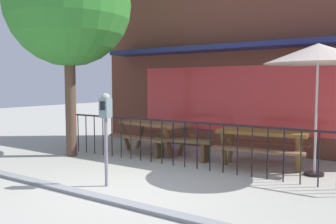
{
  "coord_description": "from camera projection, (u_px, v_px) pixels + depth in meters",
  "views": [
    {
      "loc": [
        3.66,
        -4.24,
        1.74
      ],
      "look_at": [
        -0.68,
        2.41,
        1.1
      ],
      "focal_mm": 37.67,
      "sensor_mm": 36.0,
      "label": 1
    }
  ],
  "objects": [
    {
      "name": "curb_edge",
      "position": [
        101.0,
        200.0,
        5.29
      ],
      "size": [
        11.57,
        0.2,
        0.11
      ],
      "primitive_type": "cube",
      "color": "gray",
      "rests_on": "ground"
    },
    {
      "name": "pub_storefront",
      "position": [
        234.0,
        61.0,
        9.32
      ],
      "size": [
        8.26,
        1.28,
        4.71
      ],
      "color": "#48271F",
      "rests_on": "ground"
    },
    {
      "name": "parking_meter_near",
      "position": [
        106.0,
        115.0,
        5.9
      ],
      "size": [
        0.18,
        0.17,
        1.59
      ],
      "color": "gray",
      "rests_on": "ground"
    },
    {
      "name": "picnic_table_right",
      "position": [
        262.0,
        138.0,
        7.33
      ],
      "size": [
        1.95,
        1.56,
        0.79
      ],
      "color": "brown",
      "rests_on": "ground"
    },
    {
      "name": "patio_umbrella",
      "position": [
        318.0,
        54.0,
        6.53
      ],
      "size": [
        1.99,
        1.99,
        2.49
      ],
      "color": "black",
      "rests_on": "ground"
    },
    {
      "name": "patio_bench",
      "position": [
        182.0,
        145.0,
        8.03
      ],
      "size": [
        1.43,
        0.57,
        0.48
      ],
      "color": "brown",
      "rests_on": "ground"
    },
    {
      "name": "ground",
      "position": [
        122.0,
        192.0,
        5.68
      ],
      "size": [
        40.0,
        40.0,
        0.0
      ],
      "primitive_type": "plane",
      "color": "#A6A59A"
    },
    {
      "name": "patio_fence_front",
      "position": [
        185.0,
        136.0,
        7.3
      ],
      "size": [
        6.96,
        0.04,
        0.97
      ],
      "color": "black",
      "rests_on": "ground"
    },
    {
      "name": "street_tree",
      "position": [
        68.0,
        4.0,
        8.26
      ],
      "size": [
        2.94,
        2.94,
        5.09
      ],
      "color": "brown",
      "rests_on": "ground"
    },
    {
      "name": "picnic_table_left",
      "position": [
        153.0,
        129.0,
        8.86
      ],
      "size": [
        1.96,
        1.59,
        0.79
      ],
      "color": "brown",
      "rests_on": "ground"
    }
  ]
}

